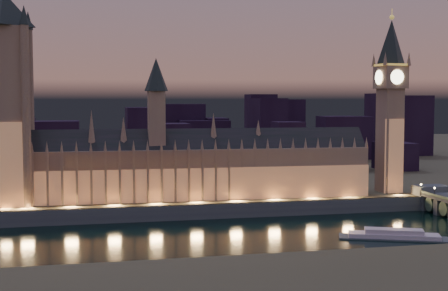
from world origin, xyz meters
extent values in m
plane|color=black|center=(0.00, 0.00, 0.00)|extent=(2000.00, 2000.00, 0.00)
cube|color=#4A462C|center=(0.00, 520.00, 4.00)|extent=(2000.00, 960.00, 8.00)
cube|color=#434954|center=(0.00, 41.00, 4.00)|extent=(2000.00, 2.50, 8.00)
cube|color=#926C5D|center=(-11.50, 62.00, 22.00)|extent=(200.50, 25.80, 28.00)
cube|color=tan|center=(-11.50, 51.75, 17.00)|extent=(200.00, 0.50, 18.00)
cube|color=black|center=(-11.50, 62.00, 39.00)|extent=(200.39, 22.06, 16.26)
cube|color=#926C5D|center=(-31.50, 62.00, 52.00)|extent=(9.00, 9.00, 32.00)
cone|color=#232C2B|center=(-31.50, 62.00, 77.00)|extent=(13.00, 13.00, 18.00)
cube|color=#926C5D|center=(-111.50, 51.40, 22.00)|extent=(1.20, 1.20, 28.00)
cone|color=#926C5D|center=(-111.50, 52.00, 39.00)|extent=(2.00, 2.00, 6.00)
cube|color=#926C5D|center=(-104.09, 51.40, 22.00)|extent=(1.20, 1.20, 28.00)
cone|color=#926C5D|center=(-104.09, 52.00, 39.00)|extent=(2.00, 2.00, 6.00)
cube|color=#926C5D|center=(-96.68, 51.40, 22.00)|extent=(1.20, 1.20, 28.00)
cone|color=#926C5D|center=(-96.68, 52.00, 39.00)|extent=(2.00, 2.00, 6.00)
cube|color=#926C5D|center=(-89.28, 51.40, 22.00)|extent=(1.20, 1.20, 28.00)
cone|color=#926C5D|center=(-89.28, 52.00, 39.00)|extent=(2.00, 2.00, 6.00)
cube|color=#926C5D|center=(-81.87, 51.40, 22.00)|extent=(1.20, 1.20, 28.00)
cone|color=#926C5D|center=(-81.87, 52.00, 39.00)|extent=(2.00, 2.00, 6.00)
cube|color=#926C5D|center=(-74.46, 51.40, 22.00)|extent=(1.20, 1.20, 28.00)
cone|color=#926C5D|center=(-74.46, 52.00, 39.00)|extent=(2.00, 2.00, 6.00)
cube|color=#926C5D|center=(-67.05, 51.40, 22.00)|extent=(1.20, 1.20, 28.00)
cone|color=#926C5D|center=(-67.05, 52.00, 39.00)|extent=(2.00, 2.00, 6.00)
cube|color=#926C5D|center=(-59.65, 51.40, 22.00)|extent=(1.20, 1.20, 28.00)
cone|color=#926C5D|center=(-59.65, 52.00, 39.00)|extent=(2.00, 2.00, 6.00)
cube|color=#926C5D|center=(-52.24, 51.40, 22.00)|extent=(1.20, 1.20, 28.00)
cone|color=#926C5D|center=(-52.24, 52.00, 39.00)|extent=(2.00, 2.00, 6.00)
cube|color=#926C5D|center=(-44.83, 51.40, 22.00)|extent=(1.20, 1.20, 28.00)
cone|color=#926C5D|center=(-44.83, 52.00, 39.00)|extent=(2.00, 2.00, 6.00)
cube|color=#926C5D|center=(-37.43, 51.40, 22.00)|extent=(1.20, 1.20, 28.00)
cone|color=#926C5D|center=(-37.43, 52.00, 39.00)|extent=(2.00, 2.00, 6.00)
cube|color=#926C5D|center=(-30.02, 51.40, 22.00)|extent=(1.20, 1.20, 28.00)
cone|color=#926C5D|center=(-30.02, 52.00, 39.00)|extent=(2.00, 2.00, 6.00)
cube|color=#926C5D|center=(-22.61, 51.40, 22.00)|extent=(1.20, 1.20, 28.00)
cone|color=#926C5D|center=(-22.61, 52.00, 39.00)|extent=(2.00, 2.00, 6.00)
cube|color=#926C5D|center=(-15.20, 51.40, 22.00)|extent=(1.20, 1.20, 28.00)
cone|color=#926C5D|center=(-15.20, 52.00, 39.00)|extent=(2.00, 2.00, 6.00)
cube|color=#926C5D|center=(-7.80, 51.40, 22.00)|extent=(1.20, 1.20, 28.00)
cone|color=#926C5D|center=(-7.80, 52.00, 39.00)|extent=(2.00, 2.00, 6.00)
cube|color=#926C5D|center=(-0.39, 51.40, 22.00)|extent=(1.20, 1.20, 28.00)
cone|color=#926C5D|center=(-0.39, 52.00, 39.00)|extent=(2.00, 2.00, 6.00)
cube|color=#926C5D|center=(7.02, 51.40, 22.00)|extent=(1.20, 1.20, 28.00)
cone|color=#926C5D|center=(7.02, 52.00, 39.00)|extent=(2.00, 2.00, 6.00)
cube|color=#926C5D|center=(14.43, 51.40, 22.00)|extent=(1.20, 1.20, 28.00)
cone|color=#926C5D|center=(14.43, 52.00, 39.00)|extent=(2.00, 2.00, 6.00)
cube|color=#926C5D|center=(21.83, 51.40, 22.00)|extent=(1.20, 1.20, 28.00)
cone|color=#926C5D|center=(21.83, 52.00, 39.00)|extent=(2.00, 2.00, 6.00)
cube|color=#926C5D|center=(29.24, 51.40, 22.00)|extent=(1.20, 1.20, 28.00)
cone|color=#926C5D|center=(29.24, 52.00, 39.00)|extent=(2.00, 2.00, 6.00)
cube|color=#926C5D|center=(36.65, 51.40, 22.00)|extent=(1.20, 1.20, 28.00)
cone|color=#926C5D|center=(36.65, 52.00, 39.00)|extent=(2.00, 2.00, 6.00)
cube|color=#926C5D|center=(44.06, 51.40, 22.00)|extent=(1.20, 1.20, 28.00)
cone|color=#926C5D|center=(44.06, 52.00, 39.00)|extent=(2.00, 2.00, 6.00)
cube|color=#926C5D|center=(51.46, 51.40, 22.00)|extent=(1.20, 1.20, 28.00)
cone|color=#926C5D|center=(51.46, 52.00, 39.00)|extent=(2.00, 2.00, 6.00)
cube|color=#926C5D|center=(58.87, 51.40, 22.00)|extent=(1.20, 1.20, 28.00)
cone|color=#926C5D|center=(58.87, 52.00, 39.00)|extent=(2.00, 2.00, 6.00)
cube|color=#926C5D|center=(66.28, 51.40, 22.00)|extent=(1.20, 1.20, 28.00)
cone|color=#926C5D|center=(66.28, 52.00, 39.00)|extent=(2.00, 2.00, 6.00)
cube|color=#926C5D|center=(73.69, 51.40, 22.00)|extent=(1.20, 1.20, 28.00)
cone|color=#926C5D|center=(73.69, 52.00, 39.00)|extent=(2.00, 2.00, 6.00)
cube|color=#926C5D|center=(81.09, 51.40, 22.00)|extent=(1.20, 1.20, 28.00)
cone|color=#926C5D|center=(81.09, 52.00, 39.00)|extent=(2.00, 2.00, 6.00)
cube|color=#926C5D|center=(88.50, 51.40, 22.00)|extent=(1.20, 1.20, 28.00)
cone|color=#926C5D|center=(88.50, 52.00, 39.00)|extent=(2.00, 2.00, 6.00)
cone|color=#926C5D|center=(-66.50, 62.00, 49.00)|extent=(4.40, 4.40, 18.00)
cone|color=#926C5D|center=(-49.50, 62.00, 47.00)|extent=(4.40, 4.40, 14.00)
cone|color=#926C5D|center=(0.50, 62.00, 48.00)|extent=(4.40, 4.40, 16.00)
cone|color=#926C5D|center=(26.50, 62.00, 46.00)|extent=(4.40, 4.40, 12.00)
cube|color=#926C5D|center=(-110.00, 62.00, 54.44)|extent=(23.85, 23.85, 92.87)
cube|color=tan|center=(-110.00, 50.80, 30.00)|extent=(22.00, 0.50, 44.00)
cone|color=#232C2B|center=(-110.00, 62.00, 109.87)|extent=(31.68, 31.68, 18.00)
cylinder|color=#926C5D|center=(-99.00, 51.00, 54.44)|extent=(4.40, 4.40, 92.87)
cone|color=#232C2B|center=(-99.00, 51.00, 105.87)|extent=(5.20, 5.20, 10.00)
cylinder|color=#926C5D|center=(-99.00, 73.00, 54.44)|extent=(4.40, 4.40, 92.87)
cone|color=#232C2B|center=(-99.00, 73.00, 105.87)|extent=(5.20, 5.20, 10.00)
cube|color=#926C5D|center=(108.00, 62.00, 38.91)|extent=(13.24, 13.24, 61.83)
cube|color=tan|center=(108.00, 55.80, 30.00)|extent=(12.00, 0.50, 44.00)
cube|color=#926C5D|center=(108.00, 62.00, 76.49)|extent=(15.00, 15.00, 13.32)
cube|color=#F2C64C|center=(108.00, 62.00, 83.74)|extent=(15.75, 15.75, 1.20)
cone|color=#232C2B|center=(108.00, 62.00, 97.34)|extent=(18.00, 18.00, 26.00)
sphere|color=#F2C64C|center=(108.00, 62.00, 111.84)|extent=(2.80, 2.80, 2.80)
cylinder|color=#F2C64C|center=(108.00, 62.00, 114.34)|extent=(0.40, 0.40, 5.00)
cylinder|color=#FFF2BF|center=(108.00, 54.25, 76.49)|extent=(8.40, 0.50, 8.40)
cylinder|color=#FFF2BF|center=(108.00, 69.75, 76.49)|extent=(8.40, 0.50, 8.40)
cylinder|color=#FFF2BF|center=(100.25, 62.00, 76.49)|extent=(0.50, 8.40, 8.40)
cylinder|color=#FFF2BF|center=(115.75, 62.00, 76.49)|extent=(0.50, 8.40, 8.40)
cone|color=#926C5D|center=(100.50, 54.50, 87.14)|extent=(2.60, 2.60, 8.00)
cone|color=#926C5D|center=(100.50, 69.50, 87.14)|extent=(2.60, 2.60, 8.00)
cone|color=#926C5D|center=(115.50, 54.50, 87.14)|extent=(2.60, 2.60, 8.00)
cone|color=#926C5D|center=(115.50, 69.50, 87.14)|extent=(2.60, 2.60, 8.00)
cube|color=#434954|center=(125.91, 45.00, 8.75)|extent=(18.93, 12.00, 9.50)
cylinder|color=black|center=(116.85, 25.71, 12.70)|extent=(0.30, 0.30, 4.40)
sphere|color=#FFD88C|center=(116.85, 25.71, 15.00)|extent=(1.00, 1.00, 1.00)
cube|color=#434954|center=(125.91, 40.00, 4.35)|extent=(17.04, 4.00, 9.50)
cylinder|color=black|center=(116.85, 40.00, 12.70)|extent=(0.30, 0.30, 4.40)
sphere|color=#FFD88C|center=(116.85, 40.00, 15.00)|extent=(1.00, 1.00, 1.00)
cylinder|color=#435A4E|center=(125.91, 32.86, 4.70)|extent=(16.66, 8.00, 8.00)
cube|color=#434954|center=(67.30, -23.15, 0.30)|extent=(49.81, 29.13, 0.60)
cube|color=silver|center=(67.30, -23.15, 1.20)|extent=(40.97, 23.59, 2.40)
cube|color=silver|center=(67.30, -23.15, 3.40)|extent=(26.69, 16.27, 2.20)
cube|color=black|center=(40.81, 130.59, 17.32)|extent=(19.03, 19.80, 18.65)
cube|color=black|center=(242.13, 284.12, 37.64)|extent=(42.59, 22.95, 59.28)
cube|color=black|center=(70.53, 142.01, 27.79)|extent=(19.65, 20.18, 39.58)
cube|color=black|center=(47.33, 287.29, 27.13)|extent=(19.44, 30.73, 38.25)
cube|color=black|center=(18.69, 293.60, 33.62)|extent=(37.76, 19.44, 51.24)
cube|color=black|center=(-27.57, 249.55, 32.36)|extent=(18.99, 34.57, 48.73)
cube|color=black|center=(-9.45, 157.00, 27.26)|extent=(21.11, 25.14, 38.53)
cube|color=black|center=(-93.70, 168.67, 28.22)|extent=(38.19, 23.57, 40.44)
cube|color=black|center=(148.07, 282.97, 18.27)|extent=(43.78, 39.06, 20.54)
cube|color=black|center=(-127.30, 315.96, 27.28)|extent=(19.72, 40.72, 38.56)
cube|color=black|center=(33.97, 279.78, 26.25)|extent=(44.53, 36.65, 36.50)
cube|color=black|center=(-36.17, 299.85, 19.07)|extent=(40.45, 27.15, 22.14)
cube|color=black|center=(85.52, 245.55, 36.21)|extent=(24.63, 41.01, 56.41)
cube|color=black|center=(-140.14, 260.53, 23.90)|extent=(18.33, 34.81, 31.79)
cube|color=black|center=(59.60, 174.58, 19.78)|extent=(44.15, 42.43, 23.57)
cube|color=black|center=(128.52, 189.31, 28.99)|extent=(30.39, 22.61, 41.98)
cube|color=black|center=(174.21, 259.49, 27.85)|extent=(28.33, 19.81, 39.71)
cube|color=black|center=(168.56, 170.48, 18.70)|extent=(24.83, 31.49, 21.41)
cube|color=black|center=(125.96, 301.59, 35.72)|extent=(19.19, 29.53, 55.44)
cube|color=black|center=(94.50, 300.00, 38.15)|extent=(26.00, 26.00, 60.31)
cube|color=black|center=(221.12, 300.00, 38.68)|extent=(26.00, 26.00, 61.35)
camera|label=1|loc=(-67.95, -280.52, 63.41)|focal=50.00mm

